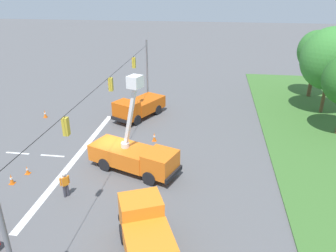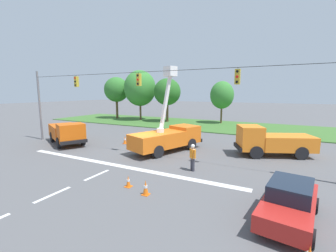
% 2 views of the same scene
% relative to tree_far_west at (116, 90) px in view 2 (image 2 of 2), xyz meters
% --- Properties ---
extents(ground_plane, '(200.00, 200.00, 0.00)m').
position_rel_tree_far_west_xyz_m(ground_plane, '(18.29, -18.70, -5.50)').
color(ground_plane, '#565659').
extents(grass_verge, '(56.00, 12.00, 0.10)m').
position_rel_tree_far_west_xyz_m(grass_verge, '(18.29, -0.70, -5.45)').
color(grass_verge, '#3D6B2D').
rests_on(grass_verge, ground).
extents(lane_markings, '(17.60, 15.25, 0.01)m').
position_rel_tree_far_west_xyz_m(lane_markings, '(18.29, -23.34, -5.50)').
color(lane_markings, silver).
rests_on(lane_markings, ground).
extents(signal_gantry, '(26.20, 0.33, 7.20)m').
position_rel_tree_far_west_xyz_m(signal_gantry, '(18.26, -18.70, -1.07)').
color(signal_gantry, slate).
rests_on(signal_gantry, ground).
extents(tree_far_west, '(4.83, 4.18, 7.84)m').
position_rel_tree_far_west_xyz_m(tree_far_west, '(0.00, 0.00, 0.00)').
color(tree_far_west, brown).
rests_on(tree_far_west, ground).
extents(tree_west, '(5.47, 5.93, 8.87)m').
position_rel_tree_far_west_xyz_m(tree_west, '(5.38, -0.03, 0.23)').
color(tree_west, brown).
rests_on(tree_west, ground).
extents(tree_centre, '(4.49, 4.38, 7.33)m').
position_rel_tree_far_west_xyz_m(tree_centre, '(10.83, -0.06, -0.42)').
color(tree_centre, brown).
rests_on(tree_centre, ground).
extents(tree_east, '(3.69, 3.77, 6.78)m').
position_rel_tree_far_west_xyz_m(tree_east, '(19.43, 2.22, -0.91)').
color(tree_east, brown).
rests_on(tree_east, ground).
extents(utility_truck_bucket_lift, '(4.53, 7.08, 7.17)m').
position_rel_tree_far_west_xyz_m(utility_truck_bucket_lift, '(19.54, -16.78, -4.18)').
color(utility_truck_bucket_lift, orange).
rests_on(utility_truck_bucket_lift, ground).
extents(utility_truck_support_near, '(6.35, 4.74, 2.18)m').
position_rel_tree_far_west_xyz_m(utility_truck_support_near, '(9.39, -18.82, -4.35)').
color(utility_truck_support_near, '#D6560F').
rests_on(utility_truck_support_near, ground).
extents(utility_truck_support_far, '(6.25, 4.40, 2.39)m').
position_rel_tree_far_west_xyz_m(utility_truck_support_far, '(27.55, -14.21, -4.32)').
color(utility_truck_support_far, orange).
rests_on(utility_truck_support_far, ground).
extents(sedan_red, '(2.37, 4.50, 1.56)m').
position_rel_tree_far_west_xyz_m(sedan_red, '(28.70, -24.01, -4.71)').
color(sedan_red, red).
rests_on(sedan_red, ground).
extents(road_worker, '(0.52, 0.47, 1.77)m').
position_rel_tree_far_west_xyz_m(road_worker, '(23.25, -20.44, -4.50)').
color(road_worker, '#383842').
rests_on(road_worker, ground).
extents(traffic_cone_foreground_left, '(0.36, 0.36, 0.78)m').
position_rel_tree_far_west_xyz_m(traffic_cone_foreground_left, '(14.52, -16.28, -5.11)').
color(traffic_cone_foreground_left, orange).
rests_on(traffic_cone_foreground_left, ground).
extents(traffic_cone_foreground_right, '(0.36, 0.36, 0.63)m').
position_rel_tree_far_west_xyz_m(traffic_cone_foreground_right, '(21.08, -24.38, -5.20)').
color(traffic_cone_foreground_right, orange).
rests_on(traffic_cone_foreground_right, ground).
extents(traffic_cone_near_bucket, '(0.36, 0.36, 0.75)m').
position_rel_tree_far_west_xyz_m(traffic_cone_near_bucket, '(22.43, -24.75, -5.13)').
color(traffic_cone_near_bucket, orange).
rests_on(traffic_cone_near_bucket, ground).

